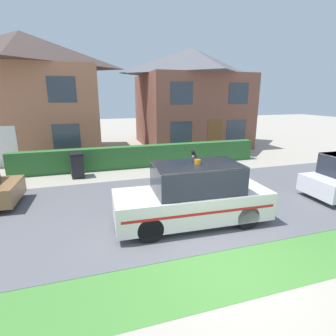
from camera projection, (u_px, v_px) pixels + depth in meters
The scene contains 9 objects.
ground_plane at pixel (230, 269), 5.54m from camera, with size 80.00×80.00×0.00m, color #A89E8E.
road_strip at pixel (174, 203), 8.92m from camera, with size 28.00×6.09×0.01m, color #5B5B60.
lawn_verge at pixel (233, 272), 5.42m from camera, with size 28.00×1.53×0.01m, color #478438.
garden_hedge at pixel (143, 156), 13.47m from camera, with size 12.48×0.52×1.10m, color #2D662D.
police_car at pixel (194, 196), 7.34m from camera, with size 4.41×1.75×1.86m.
cat at pixel (193, 154), 7.21m from camera, with size 0.26×0.24×0.26m.
house_left at pixel (27, 94), 15.78m from camera, with size 8.40×6.72×7.15m.
house_right at pixel (190, 97), 19.16m from camera, with size 7.30×7.02×6.84m.
wheelie_bin at pixel (77, 165), 11.71m from camera, with size 0.64×0.76×1.11m.
Camera 1 is at (-2.67, -4.18, 3.52)m, focal length 28.00 mm.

